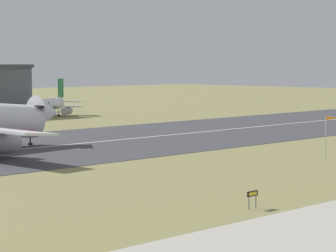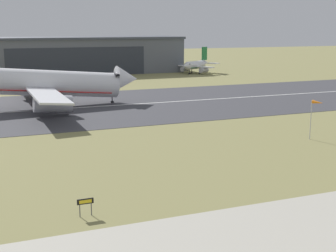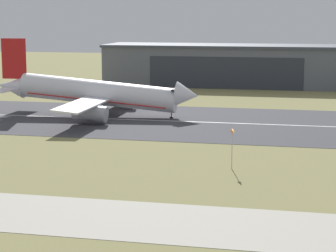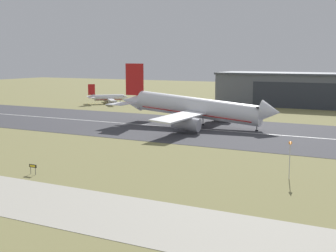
% 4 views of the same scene
% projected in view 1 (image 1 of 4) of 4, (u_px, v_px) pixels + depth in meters
% --- Properties ---
extents(ground_plane, '(626.05, 626.05, 0.00)m').
position_uv_depth(ground_plane, '(269.00, 179.00, 103.58)').
color(ground_plane, olive).
extents(runway_strip, '(386.05, 50.10, 0.06)m').
position_uv_depth(runway_strip, '(31.00, 148.00, 140.00)').
color(runway_strip, '#3D3D42').
rests_on(runway_strip, ground_plane).
extents(runway_centreline, '(347.44, 0.70, 0.01)m').
position_uv_depth(runway_centreline, '(31.00, 148.00, 139.99)').
color(runway_centreline, silver).
rests_on(runway_centreline, runway_strip).
extents(airplane_parked_west, '(18.03, 17.97, 10.39)m').
position_uv_depth(airplane_parked_west, '(53.00, 104.00, 222.71)').
color(airplane_parked_west, white).
rests_on(airplane_parked_west, ground_plane).
extents(windsock_pole, '(1.11, 2.26, 6.73)m').
position_uv_depth(windsock_pole, '(332.00, 121.00, 124.66)').
color(windsock_pole, '#B7B7BC').
rests_on(windsock_pole, ground_plane).
extents(runway_sign, '(1.67, 0.13, 1.85)m').
position_uv_depth(runway_sign, '(252.00, 195.00, 82.75)').
color(runway_sign, '#4C4C51').
rests_on(runway_sign, ground_plane).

